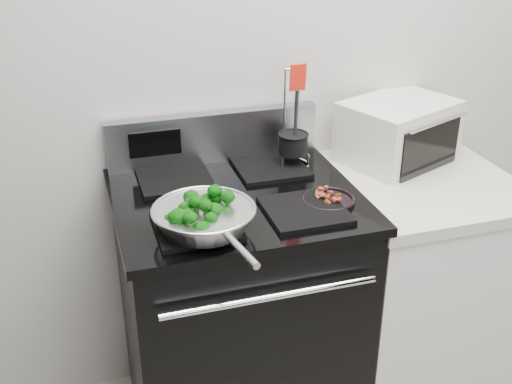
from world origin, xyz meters
name	(u,v)px	position (x,y,z in m)	size (l,w,h in m)	color
back_wall	(291,42)	(0.00, 1.75, 1.35)	(4.00, 0.02, 2.70)	silver
gas_range	(238,312)	(-0.30, 1.41, 0.49)	(0.79, 0.69, 1.13)	black
counter	(410,286)	(0.39, 1.41, 0.46)	(0.62, 0.68, 0.92)	white
skillet	(204,217)	(-0.45, 1.21, 1.00)	(0.30, 0.48, 0.07)	silver
broccoli_pile	(204,211)	(-0.45, 1.21, 1.02)	(0.24, 0.24, 0.08)	black
bacon_plate	(328,197)	(-0.03, 1.28, 0.97)	(0.17, 0.17, 0.04)	black
utensil_holder	(293,149)	(-0.05, 1.58, 1.02)	(0.12, 0.12, 0.37)	silver
toaster_oven	(398,131)	(0.37, 1.59, 1.03)	(0.47, 0.42, 0.22)	silver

